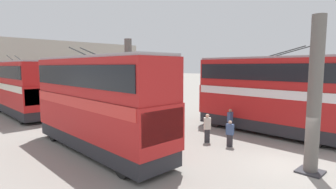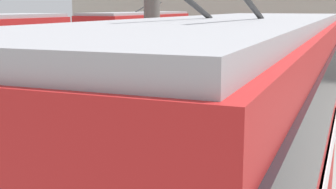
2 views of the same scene
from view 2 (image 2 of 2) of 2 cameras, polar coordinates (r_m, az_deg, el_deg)
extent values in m
cube|color=#A8A093|center=(38.90, 11.77, 8.61)|extent=(0.50, 36.00, 8.53)
cylinder|color=#605B56|center=(16.95, -1.94, 3.62)|extent=(0.58, 0.58, 6.85)
cube|color=#333338|center=(17.68, -1.87, -7.33)|extent=(1.04, 1.04, 0.08)
cube|color=white|center=(6.98, 7.86, -10.95)|extent=(9.79, 2.54, 0.55)
cube|color=red|center=(6.62, 8.14, -0.66)|extent=(9.99, 2.43, 1.99)
cube|color=black|center=(6.60, 8.16, 0.18)|extent=(9.69, 2.51, 1.10)
cube|color=#9E9EA3|center=(6.50, 8.38, 8.59)|extent=(9.89, 2.25, 0.14)
cube|color=black|center=(11.83, 13.60, -5.11)|extent=(0.12, 2.30, 1.39)
cylinder|color=black|center=(19.07, -14.25, -5.02)|extent=(0.91, 0.30, 0.91)
cylinder|color=black|center=(20.34, -19.07, -4.30)|extent=(0.91, 0.30, 0.91)
cylinder|color=black|center=(24.62, -5.15, -1.09)|extent=(1.01, 0.30, 1.01)
cylinder|color=black|center=(25.62, -9.35, -0.73)|extent=(1.01, 0.30, 1.01)
cylinder|color=black|center=(31.76, 1.26, 1.60)|extent=(1.01, 0.30, 1.01)
cylinder|color=black|center=(32.54, -2.21, 1.81)|extent=(1.01, 0.30, 1.01)
cube|color=#28282D|center=(28.63, -3.39, 0.91)|extent=(10.69, 2.45, 0.78)
cube|color=red|center=(28.42, -3.42, 3.71)|extent=(10.90, 2.50, 2.04)
cube|color=silver|center=(28.34, -3.44, 5.21)|extent=(10.58, 2.54, 0.55)
cube|color=red|center=(28.25, -3.47, 7.74)|extent=(10.80, 2.43, 1.95)
cube|color=black|center=(28.25, -3.47, 7.94)|extent=(10.47, 2.51, 1.07)
cube|color=#9E9EA3|center=(28.22, -3.49, 9.86)|extent=(10.69, 2.25, 0.14)
cube|color=black|center=(23.66, -8.95, 2.71)|extent=(0.12, 2.30, 1.31)
cylinder|color=#282828|center=(29.32, -1.72, 10.61)|extent=(2.35, 0.07, 0.65)
cylinder|color=#282828|center=(29.60, -2.99, 10.60)|extent=(2.35, 0.07, 0.65)
sphere|color=beige|center=(10.76, -16.37, -10.64)|extent=(0.23, 0.23, 0.23)
cube|color=#2D2D33|center=(16.42, -17.38, -8.06)|extent=(0.33, 0.36, 0.73)
cube|color=tan|center=(16.22, -17.51, -5.76)|extent=(0.43, 0.48, 0.64)
sphere|color=beige|center=(16.11, -17.59, -4.32)|extent=(0.21, 0.21, 0.21)
cylinder|color=#B28E23|center=(19.70, -6.46, -4.38)|extent=(0.61, 0.61, 0.83)
cylinder|color=#B28E23|center=(19.70, -6.46, -4.38)|extent=(0.64, 0.64, 0.04)
camera|label=1|loc=(19.13, -73.73, 0.57)|focal=28.00mm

